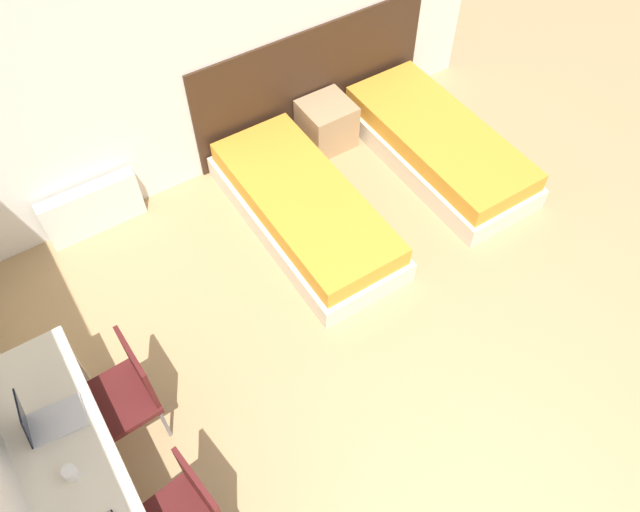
% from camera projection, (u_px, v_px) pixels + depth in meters
% --- Properties ---
extents(wall_back, '(5.61, 0.05, 2.70)m').
position_uv_depth(wall_back, '(195.00, 40.00, 4.82)').
color(wall_back, white).
rests_on(wall_back, ground_plane).
extents(headboard_panel, '(2.42, 0.03, 1.10)m').
position_uv_depth(headboard_panel, '(312.00, 82.00, 5.78)').
color(headboard_panel, '#382316').
rests_on(headboard_panel, ground_plane).
extents(bed_near_window, '(0.86, 1.99, 0.39)m').
position_uv_depth(bed_near_window, '(305.00, 210.00, 5.31)').
color(bed_near_window, beige).
rests_on(bed_near_window, ground_plane).
extents(bed_near_door, '(0.86, 1.99, 0.39)m').
position_uv_depth(bed_near_door, '(438.00, 145.00, 5.79)').
color(bed_near_door, beige).
rests_on(bed_near_door, ground_plane).
extents(nightstand, '(0.46, 0.44, 0.46)m').
position_uv_depth(nightstand, '(327.00, 124.00, 5.91)').
color(nightstand, tan).
rests_on(nightstand, ground_plane).
extents(radiator, '(0.83, 0.12, 0.47)m').
position_uv_depth(radiator, '(93.00, 209.00, 5.26)').
color(radiator, silver).
rests_on(radiator, ground_plane).
extents(desk, '(0.52, 1.97, 0.72)m').
position_uv_depth(desk, '(82.00, 486.00, 3.55)').
color(desk, beige).
rests_on(desk, ground_plane).
extents(chair_near_laptop, '(0.48, 0.48, 0.90)m').
position_uv_depth(chair_near_laptop, '(123.00, 392.00, 3.97)').
color(chair_near_laptop, '#511919').
rests_on(chair_near_laptop, ground_plane).
extents(laptop, '(0.34, 0.25, 0.33)m').
position_uv_depth(laptop, '(45.00, 420.00, 3.56)').
color(laptop, silver).
rests_on(laptop, desk).
extents(mug, '(0.08, 0.08, 0.09)m').
position_uv_depth(mug, '(71.00, 473.00, 3.40)').
color(mug, white).
rests_on(mug, desk).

